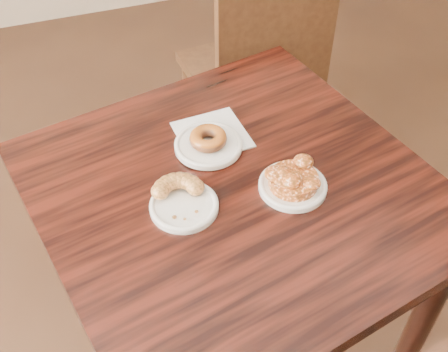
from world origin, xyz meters
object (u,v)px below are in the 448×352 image
object	(u,v)px
apple_fritter	(294,179)
cruller_fragment	(183,198)
glazed_donut	(208,138)
chair_far	(248,72)
cafe_table	(234,284)

from	to	relation	value
apple_fritter	cruller_fragment	size ratio (longest dim) A/B	1.17
glazed_donut	cruller_fragment	bearing A→B (deg)	-123.65
chair_far	apple_fritter	bearing A→B (deg)	69.60
chair_far	cafe_table	bearing A→B (deg)	61.58
apple_fritter	glazed_donut	bearing A→B (deg)	126.01
glazed_donut	cruller_fragment	xyz separation A→B (m)	(-0.11, -0.16, -0.00)
glazed_donut	apple_fritter	world-z (taller)	same
cafe_table	apple_fritter	size ratio (longest dim) A/B	5.49
chair_far	glazed_donut	distance (m)	0.83
chair_far	glazed_donut	xyz separation A→B (m)	(-0.37, -0.66, 0.33)
glazed_donut	apple_fritter	xyz separation A→B (m)	(0.13, -0.18, -0.00)
cafe_table	glazed_donut	world-z (taller)	glazed_donut
chair_far	cruller_fragment	xyz separation A→B (m)	(-0.47, -0.82, 0.33)
chair_far	glazed_donut	size ratio (longest dim) A/B	10.35
cafe_table	chair_far	distance (m)	0.88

